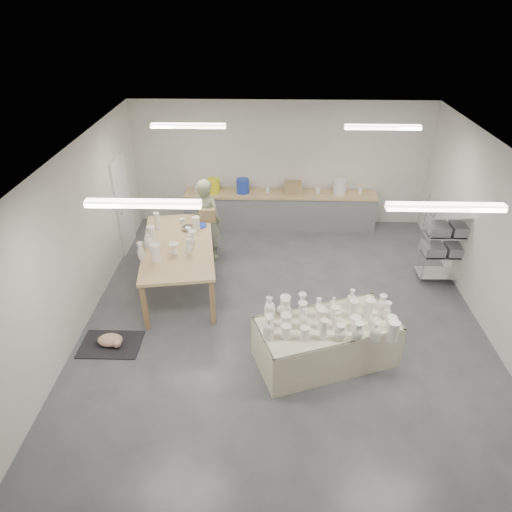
{
  "coord_description": "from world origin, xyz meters",
  "views": [
    {
      "loc": [
        -0.31,
        -6.48,
        5.21
      ],
      "look_at": [
        -0.5,
        0.47,
        1.05
      ],
      "focal_mm": 32.0,
      "sensor_mm": 36.0,
      "label": 1
    }
  ],
  "objects_px": {
    "drying_table": "(326,339)",
    "work_table": "(179,243)",
    "potter": "(206,220)",
    "red_stool": "(209,238)"
  },
  "relations": [
    {
      "from": "drying_table",
      "to": "work_table",
      "type": "xyz_separation_m",
      "value": [
        -2.63,
        2.08,
        0.52
      ]
    },
    {
      "from": "potter",
      "to": "drying_table",
      "type": "bearing_deg",
      "value": 144.86
    },
    {
      "from": "drying_table",
      "to": "red_stool",
      "type": "relative_size",
      "value": 5.45
    },
    {
      "from": "work_table",
      "to": "red_stool",
      "type": "height_order",
      "value": "work_table"
    },
    {
      "from": "drying_table",
      "to": "work_table",
      "type": "bearing_deg",
      "value": 122.19
    },
    {
      "from": "potter",
      "to": "red_stool",
      "type": "height_order",
      "value": "potter"
    },
    {
      "from": "drying_table",
      "to": "red_stool",
      "type": "xyz_separation_m",
      "value": [
        -2.24,
        3.44,
        -0.12
      ]
    },
    {
      "from": "drying_table",
      "to": "potter",
      "type": "bearing_deg",
      "value": 105.71
    },
    {
      "from": "potter",
      "to": "red_stool",
      "type": "distance_m",
      "value": 0.66
    },
    {
      "from": "drying_table",
      "to": "work_table",
      "type": "height_order",
      "value": "work_table"
    }
  ]
}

